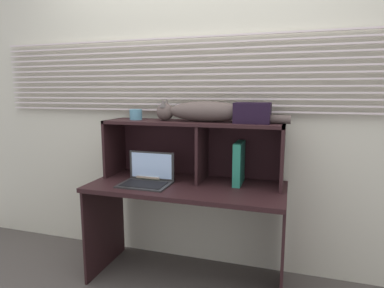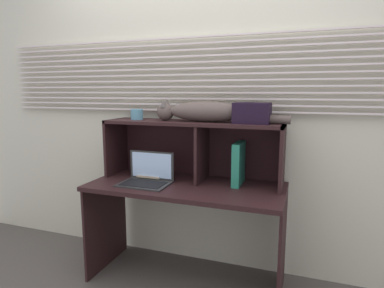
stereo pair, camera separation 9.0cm
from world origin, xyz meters
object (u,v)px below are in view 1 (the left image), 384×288
book_stack (155,175)px  storage_box (253,113)px  cat (204,112)px  laptop (147,178)px  small_basket (136,115)px  binder_upright (239,163)px

book_stack → storage_box: (0.71, -0.00, 0.47)m
cat → storage_box: bearing=0.0°
cat → laptop: (-0.35, -0.19, -0.45)m
cat → laptop: cat is taller
laptop → small_basket: bearing=131.7°
storage_box → book_stack: bearing=179.9°
storage_box → binder_upright: bearing=180.0°
book_stack → cat: bearing=-0.1°
small_basket → cat: bearing=0.0°
cat → binder_upright: size_ratio=3.19×
small_basket → laptop: bearing=-48.3°
laptop → storage_box: storage_box is taller
laptop → binder_upright: binder_upright is taller
binder_upright → small_basket: size_ratio=3.19×
binder_upright → cat: bearing=180.0°
cat → book_stack: bearing=179.9°
laptop → storage_box: (0.68, 0.19, 0.45)m
binder_upright → book_stack: 0.64m
small_basket → storage_box: size_ratio=0.39×
book_stack → small_basket: size_ratio=2.84×
laptop → binder_upright: size_ratio=1.16×
cat → laptop: size_ratio=2.74×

